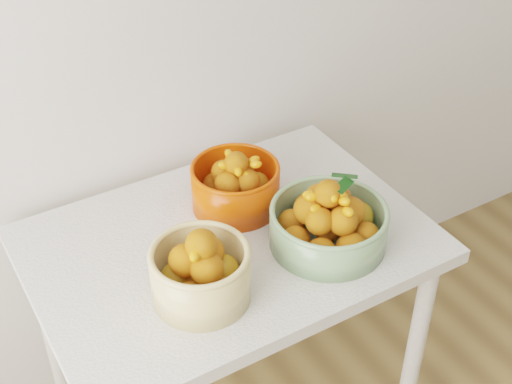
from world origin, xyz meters
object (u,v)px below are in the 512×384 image
Objects in this scene: table at (230,266)px; bowl_orange at (236,185)px; bowl_cream at (201,272)px; bowl_green at (329,223)px.

table is 0.22m from bowl_orange.
bowl_orange is (0.24, 0.26, -0.01)m from bowl_cream.
bowl_green is (0.21, -0.14, 0.16)m from table.
table is 0.30m from bowl_green.
bowl_green reaches higher than bowl_orange.
bowl_green reaches higher than table.
bowl_cream is at bearing -179.26° from bowl_green.
bowl_cream is 0.81× the size of bowl_green.
table is 3.30× the size of bowl_orange.
bowl_orange is at bearing 115.91° from bowl_green.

